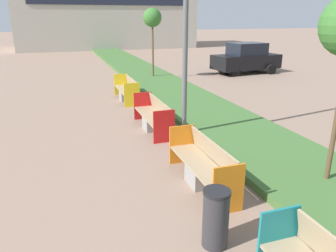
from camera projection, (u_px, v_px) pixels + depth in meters
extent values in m
cube|color=#426B33|center=(210.00, 115.00, 11.53)|extent=(2.80, 120.00, 0.18)
cube|color=#B2AD9E|center=(105.00, 5.00, 36.67)|extent=(19.02, 8.04, 9.28)
cube|color=#197A7F|center=(278.00, 239.00, 4.49)|extent=(0.62, 0.04, 0.94)
cube|color=gray|center=(201.00, 175.00, 6.87)|extent=(0.52, 0.60, 0.42)
cube|color=tan|center=(201.00, 165.00, 6.80)|extent=(0.58, 2.26, 0.05)
cube|color=tan|center=(214.00, 152.00, 6.80)|extent=(0.14, 2.17, 0.48)
cube|color=orange|center=(228.00, 190.00, 5.76)|extent=(0.62, 0.04, 0.94)
cube|color=orange|center=(182.00, 144.00, 7.82)|extent=(0.62, 0.04, 0.94)
cube|color=gray|center=(152.00, 123.00, 10.22)|extent=(0.52, 0.60, 0.42)
cube|color=tan|center=(152.00, 116.00, 10.15)|extent=(0.58, 2.33, 0.05)
cube|color=tan|center=(161.00, 107.00, 10.15)|extent=(0.14, 2.24, 0.48)
cube|color=red|center=(164.00, 127.00, 9.07)|extent=(0.62, 0.04, 0.94)
cube|color=red|center=(143.00, 106.00, 11.21)|extent=(0.62, 0.04, 0.94)
cube|color=gray|center=(126.00, 95.00, 13.85)|extent=(0.52, 0.60, 0.42)
cube|color=tan|center=(126.00, 90.00, 13.78)|extent=(0.58, 2.22, 0.05)
cube|color=tan|center=(132.00, 83.00, 13.78)|extent=(0.14, 2.13, 0.48)
cube|color=yellow|center=(132.00, 95.00, 12.75)|extent=(0.62, 0.04, 0.94)
cube|color=yellow|center=(121.00, 84.00, 14.79)|extent=(0.62, 0.04, 0.94)
cylinder|color=#2D2D30|center=(216.00, 220.00, 4.95)|extent=(0.40, 0.40, 0.90)
cylinder|color=black|center=(217.00, 192.00, 4.80)|extent=(0.42, 0.42, 0.05)
cylinder|color=brown|center=(336.00, 120.00, 6.41)|extent=(0.10, 0.10, 2.90)
cylinder|color=brown|center=(153.00, 52.00, 18.13)|extent=(0.10, 0.10, 3.06)
sphere|color=#38702D|center=(152.00, 17.00, 17.55)|extent=(1.00, 1.00, 1.00)
cube|color=black|center=(246.00, 62.00, 20.38)|extent=(4.37, 2.21, 0.84)
cube|color=black|center=(247.00, 49.00, 20.14)|extent=(2.26, 1.77, 0.72)
cylinder|color=black|center=(271.00, 69.00, 20.09)|extent=(0.60, 0.20, 0.60)
cylinder|color=black|center=(255.00, 65.00, 21.71)|extent=(0.60, 0.20, 0.60)
cylinder|color=black|center=(235.00, 71.00, 19.33)|extent=(0.60, 0.20, 0.60)
cylinder|color=black|center=(221.00, 67.00, 20.95)|extent=(0.60, 0.20, 0.60)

